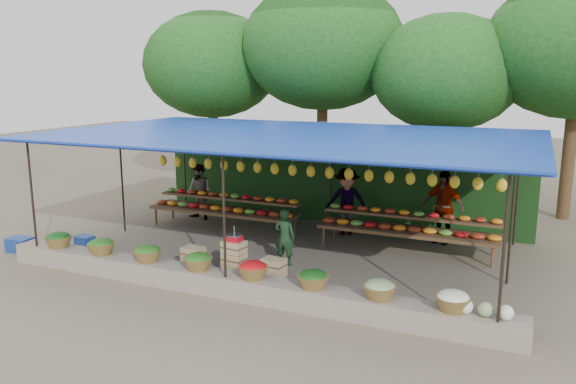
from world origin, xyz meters
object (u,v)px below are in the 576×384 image
at_px(weighing_scale, 234,237).
at_px(blue_crate_front, 20,245).
at_px(blue_crate_back, 85,241).
at_px(vendor_seated, 285,237).
at_px(crate_counter, 233,262).

xyz_separation_m(weighing_scale, blue_crate_front, (-5.51, -0.56, -0.68)).
relative_size(weighing_scale, blue_crate_back, 0.75).
relative_size(weighing_scale, vendor_seated, 0.26).
height_order(crate_counter, blue_crate_front, crate_counter).
relative_size(crate_counter, vendor_seated, 1.88).
bearing_deg(blue_crate_front, vendor_seated, 10.04).
xyz_separation_m(crate_counter, blue_crate_back, (-4.36, 0.38, -0.18)).
distance_m(weighing_scale, blue_crate_back, 4.48).
bearing_deg(vendor_seated, weighing_scale, 56.40).
distance_m(vendor_seated, blue_crate_front, 6.38).
distance_m(weighing_scale, blue_crate_front, 5.58).
bearing_deg(weighing_scale, crate_counter, 180.00).
bearing_deg(blue_crate_back, vendor_seated, 15.64).
xyz_separation_m(weighing_scale, vendor_seated, (0.63, 1.12, -0.21)).
height_order(weighing_scale, blue_crate_front, weighing_scale).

